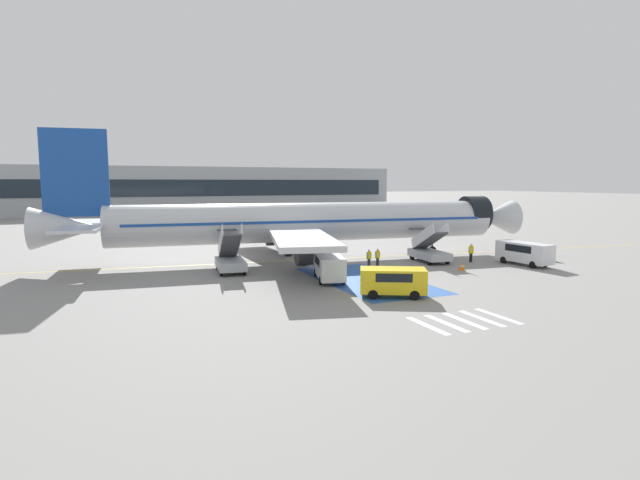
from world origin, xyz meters
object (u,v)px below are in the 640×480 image
at_px(airliner, 305,222).
at_px(boarding_stairs_forward, 429,252).
at_px(ground_crew_1, 471,252).
at_px(traffic_cone_1, 521,255).
at_px(traffic_cone_0, 462,266).
at_px(service_van_1, 393,280).
at_px(service_van_2, 524,252).
at_px(ground_crew_0, 369,257).
at_px(terminal_building, 138,190).
at_px(fuel_tanker, 199,225).
at_px(boarding_stairs_aft, 230,260).
at_px(ground_crew_2, 378,256).
at_px(service_van_0, 329,265).

bearing_deg(airliner, boarding_stairs_forward, 68.07).
height_order(ground_crew_1, traffic_cone_1, ground_crew_1).
bearing_deg(boarding_stairs_forward, airliner, 158.07).
bearing_deg(ground_crew_1, traffic_cone_0, -130.60).
distance_m(service_van_1, service_van_2, 18.72).
bearing_deg(ground_crew_1, ground_crew_0, -176.72).
xyz_separation_m(airliner, service_van_2, (17.23, -10.65, -2.44)).
bearing_deg(service_van_2, terminal_building, 101.04).
distance_m(ground_crew_0, traffic_cone_0, 7.98).
distance_m(airliner, traffic_cone_0, 15.08).
height_order(airliner, fuel_tanker, airliner).
bearing_deg(boarding_stairs_aft, ground_crew_2, -5.24).
bearing_deg(boarding_stairs_aft, service_van_0, -40.40).
distance_m(boarding_stairs_forward, ground_crew_0, 6.93).
bearing_deg(airliner, service_van_2, 64.88).
relative_size(service_van_0, terminal_building, 0.04).
bearing_deg(service_van_0, ground_crew_1, -154.14).
height_order(ground_crew_2, terminal_building, terminal_building).
xyz_separation_m(airliner, boarding_stairs_forward, (10.39, -5.64, -2.72)).
relative_size(ground_crew_1, ground_crew_2, 1.06).
distance_m(ground_crew_0, ground_crew_1, 10.51).
xyz_separation_m(ground_crew_0, traffic_cone_0, (6.81, -4.12, -0.62)).
height_order(airliner, traffic_cone_0, airliner).
xyz_separation_m(service_van_1, ground_crew_2, (4.95, 10.63, -0.21)).
distance_m(airliner, terminal_building, 82.27).
bearing_deg(service_van_2, traffic_cone_0, 173.06).
distance_m(traffic_cone_0, terminal_building, 94.53).
relative_size(fuel_tanker, ground_crew_1, 6.16).
height_order(ground_crew_0, traffic_cone_1, ground_crew_0).
xyz_separation_m(ground_crew_1, terminal_building, (-24.42, 88.90, 4.61)).
relative_size(service_van_0, ground_crew_1, 3.29).
distance_m(fuel_tanker, traffic_cone_1, 40.23).
height_order(ground_crew_0, terminal_building, terminal_building).
xyz_separation_m(service_van_2, ground_crew_1, (-3.28, 3.32, -0.25)).
height_order(boarding_stairs_aft, service_van_2, boarding_stairs_aft).
distance_m(boarding_stairs_aft, ground_crew_2, 12.97).
bearing_deg(boarding_stairs_aft, terminal_building, 98.12).
relative_size(service_van_2, ground_crew_2, 3.26).
relative_size(service_van_1, terminal_building, 0.04).
xyz_separation_m(service_van_0, traffic_cone_1, (22.67, 3.15, -0.97)).
distance_m(service_van_0, terminal_building, 92.15).
bearing_deg(boarding_stairs_aft, traffic_cone_0, -14.12).
height_order(boarding_stairs_forward, terminal_building, terminal_building).
distance_m(service_van_2, terminal_building, 96.39).
bearing_deg(ground_crew_0, ground_crew_2, -8.30).
bearing_deg(terminal_building, boarding_stairs_forward, -76.55).
height_order(service_van_2, traffic_cone_1, service_van_2).
xyz_separation_m(traffic_cone_1, terminal_building, (-31.08, 88.51, 5.36)).
height_order(traffic_cone_0, terminal_building, terminal_building).
height_order(fuel_tanker, service_van_0, fuel_tanker).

